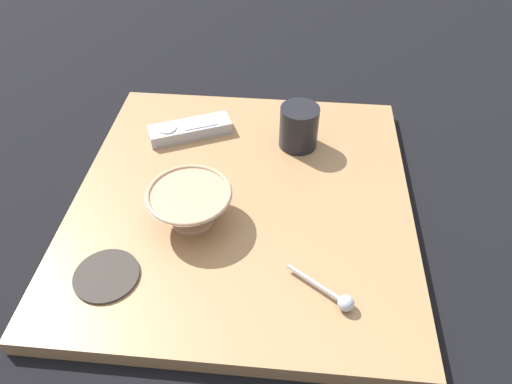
# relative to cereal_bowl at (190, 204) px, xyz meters

# --- Properties ---
(ground_plane) EXTENTS (6.00, 6.00, 0.00)m
(ground_plane) POSITION_rel_cereal_bowl_xyz_m (-0.08, -0.07, -0.07)
(ground_plane) COLOR black
(table) EXTENTS (0.61, 0.64, 0.03)m
(table) POSITION_rel_cereal_bowl_xyz_m (-0.08, -0.07, -0.05)
(table) COLOR #936D47
(table) RESTS_ON ground
(cereal_bowl) EXTENTS (0.15, 0.15, 0.07)m
(cereal_bowl) POSITION_rel_cereal_bowl_xyz_m (0.00, 0.00, 0.00)
(cereal_bowl) COLOR tan
(cereal_bowl) RESTS_ON table
(coffee_mug) EXTENTS (0.08, 0.08, 0.09)m
(coffee_mug) POSITION_rel_cereal_bowl_xyz_m (-0.18, -0.22, 0.01)
(coffee_mug) COLOR black
(coffee_mug) RESTS_ON table
(teaspoon) EXTENTS (0.10, 0.07, 0.02)m
(teaspoon) POSITION_rel_cereal_bowl_xyz_m (-0.25, 0.15, -0.02)
(teaspoon) COLOR #A3A5B2
(teaspoon) RESTS_ON table
(tv_remote_near) EXTENTS (0.18, 0.12, 0.03)m
(tv_remote_near) POSITION_rel_cereal_bowl_xyz_m (0.05, -0.24, -0.02)
(tv_remote_near) COLOR #9E9EA3
(tv_remote_near) RESTS_ON table
(drink_coaster) EXTENTS (0.10, 0.10, 0.01)m
(drink_coaster) POSITION_rel_cereal_bowl_xyz_m (0.11, 0.13, -0.03)
(drink_coaster) COLOR #332D28
(drink_coaster) RESTS_ON table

